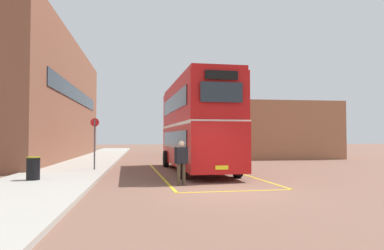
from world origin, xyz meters
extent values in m
plane|color=brown|center=(0.00, 14.40, 0.00)|extent=(135.60, 135.60, 0.00)
cube|color=#A39E93|center=(-6.50, 16.80, 0.07)|extent=(4.00, 57.60, 0.14)
cube|color=brown|center=(-10.83, 19.42, 4.84)|extent=(5.45, 25.90, 9.68)
cube|color=#232D38|center=(-8.07, 19.42, 5.32)|extent=(0.06, 19.68, 1.10)
cube|color=#9E6647|center=(9.75, 23.74, 2.42)|extent=(8.51, 15.77, 4.84)
cube|color=#232D38|center=(5.47, 23.74, 2.66)|extent=(0.06, 11.99, 1.10)
cylinder|color=black|center=(-1.26, 10.31, 0.50)|extent=(0.33, 1.01, 1.00)
cylinder|color=black|center=(1.27, 10.43, 0.50)|extent=(0.33, 1.01, 1.00)
cylinder|color=black|center=(-0.98, 4.04, 0.50)|extent=(0.33, 1.01, 1.00)
cylinder|color=black|center=(1.55, 4.15, 0.50)|extent=(0.33, 1.01, 1.00)
cube|color=#B71414|center=(0.15, 7.23, 1.40)|extent=(2.91, 10.23, 2.10)
cube|color=#B71414|center=(0.15, 7.23, 3.50)|extent=(2.90, 10.03, 2.10)
cube|color=#B71414|center=(0.15, 7.23, 4.65)|extent=(2.80, 9.93, 0.20)
cube|color=white|center=(0.15, 7.23, 2.45)|extent=(2.94, 10.13, 0.14)
cube|color=#232D38|center=(-1.10, 7.18, 1.70)|extent=(0.41, 8.30, 0.84)
cube|color=#232D38|center=(-1.10, 7.18, 3.60)|extent=(0.41, 8.30, 0.84)
cube|color=#232D38|center=(1.39, 7.29, 1.70)|extent=(0.41, 8.30, 0.84)
cube|color=#232D38|center=(1.39, 7.29, 3.60)|extent=(0.41, 8.30, 0.84)
cube|color=#232D38|center=(0.38, 2.15, 3.60)|extent=(1.72, 0.12, 0.80)
cube|color=black|center=(0.38, 2.15, 4.28)|extent=(1.35, 0.10, 0.36)
cube|color=#232D38|center=(-0.09, 12.32, 1.80)|extent=(1.96, 0.13, 1.00)
cube|color=yellow|center=(0.38, 2.15, 0.63)|extent=(0.52, 0.05, 0.16)
cylinder|color=black|center=(1.78, 28.17, 0.46)|extent=(0.34, 0.94, 0.92)
cylinder|color=black|center=(4.16, 27.97, 0.46)|extent=(0.34, 0.94, 0.92)
cylinder|color=black|center=(1.31, 22.72, 0.46)|extent=(0.34, 0.94, 0.92)
cylinder|color=black|center=(3.69, 22.51, 0.46)|extent=(0.34, 0.94, 0.92)
cube|color=#B71414|center=(2.74, 25.34, 1.60)|extent=(3.07, 9.29, 2.60)
cube|color=silver|center=(2.74, 25.34, 2.96)|extent=(2.90, 8.92, 0.12)
cube|color=#232D38|center=(1.57, 25.44, 1.95)|extent=(0.65, 7.28, 0.96)
cube|color=#232D38|center=(3.90, 25.24, 1.95)|extent=(0.65, 7.28, 0.96)
cube|color=#232D38|center=(3.12, 29.91, 1.90)|extent=(1.84, 0.20, 1.10)
cylinder|color=#473828|center=(-1.15, 1.93, 0.41)|extent=(0.14, 0.14, 0.82)
cylinder|color=#473828|center=(-1.36, 1.85, 0.41)|extent=(0.14, 0.14, 0.82)
cube|color=black|center=(-1.25, 1.89, 1.13)|extent=(0.52, 0.37, 0.62)
cylinder|color=black|center=(-1.03, 1.97, 1.16)|extent=(0.09, 0.09, 0.58)
cylinder|color=black|center=(-1.48, 1.81, 1.16)|extent=(0.09, 0.09, 0.58)
sphere|color=beige|center=(-1.25, 1.87, 1.58)|extent=(0.22, 0.22, 0.22)
cylinder|color=black|center=(-6.96, 3.23, 0.58)|extent=(0.51, 0.51, 0.87)
cylinder|color=olive|center=(-6.96, 3.23, 1.03)|extent=(0.54, 0.54, 0.04)
cylinder|color=#4C4C51|center=(-5.17, 7.59, 1.46)|extent=(0.08, 0.08, 2.64)
cylinder|color=red|center=(-5.17, 7.59, 2.60)|extent=(0.44, 0.07, 0.44)
cube|color=gold|center=(-1.88, 6.13, 0.00)|extent=(0.67, 12.13, 0.01)
cube|color=gold|center=(2.17, 6.31, 0.00)|extent=(0.67, 12.13, 0.01)
cube|color=gold|center=(0.42, 0.16, 0.00)|extent=(4.17, 0.31, 0.01)
camera|label=1|loc=(-2.76, -11.65, 1.81)|focal=33.61mm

